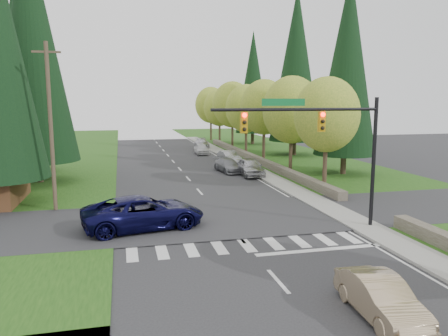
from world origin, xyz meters
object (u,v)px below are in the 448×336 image
object	(u,v)px
parked_car_d	(202,149)
sedan_champagne	(381,298)
suv_navy	(144,212)
parked_car_e	(202,143)
parked_car_a	(250,167)
parked_car_b	(228,165)
parked_car_c	(229,157)

from	to	relation	value
parked_car_d	sedan_champagne	bearing A→B (deg)	-91.42
suv_navy	parked_car_e	size ratio (longest dim) A/B	1.40
parked_car_a	parked_car_b	size ratio (longest dim) A/B	1.08
sedan_champagne	parked_car_e	bearing A→B (deg)	88.98
parked_car_d	parked_car_e	bearing A→B (deg)	80.76
parked_car_a	parked_car_c	world-z (taller)	parked_car_a
parked_car_b	parked_car_e	distance (m)	21.36
suv_navy	parked_car_b	world-z (taller)	suv_navy
parked_car_c	parked_car_e	distance (m)	15.96
parked_car_d	parked_car_e	xyz separation A→B (m)	(1.40, 7.42, -0.01)
sedan_champagne	suv_navy	world-z (taller)	suv_navy
parked_car_d	parked_car_e	distance (m)	7.55
parked_car_a	parked_car_c	bearing A→B (deg)	91.76
parked_car_b	parked_car_e	bearing A→B (deg)	78.78
parked_car_b	parked_car_c	distance (m)	5.53
sedan_champagne	parked_car_e	world-z (taller)	parked_car_e
sedan_champagne	parked_car_b	distance (m)	28.03
parked_car_a	parked_car_c	distance (m)	7.74
sedan_champagne	parked_car_e	distance (m)	49.39
parked_car_a	parked_car_d	world-z (taller)	parked_car_a
suv_navy	parked_car_d	bearing A→B (deg)	-26.84
suv_navy	parked_car_d	size ratio (longest dim) A/B	1.62
sedan_champagne	parked_car_c	xyz separation A→B (m)	(3.49, 33.30, 0.03)
parked_car_a	sedan_champagne	bearing A→B (deg)	-96.03
sedan_champagne	parked_car_a	distance (m)	25.80
sedan_champagne	parked_car_b	xyz separation A→B (m)	(2.09, 27.96, -0.02)
parked_car_c	parked_car_a	bearing A→B (deg)	-97.10
sedan_champagne	parked_car_c	world-z (taller)	parked_car_c
suv_navy	parked_car_e	world-z (taller)	suv_navy
parked_car_e	parked_car_a	bearing A→B (deg)	-86.01
parked_car_a	parked_car_b	world-z (taller)	parked_car_a
parked_car_c	sedan_champagne	bearing A→B (deg)	-103.09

